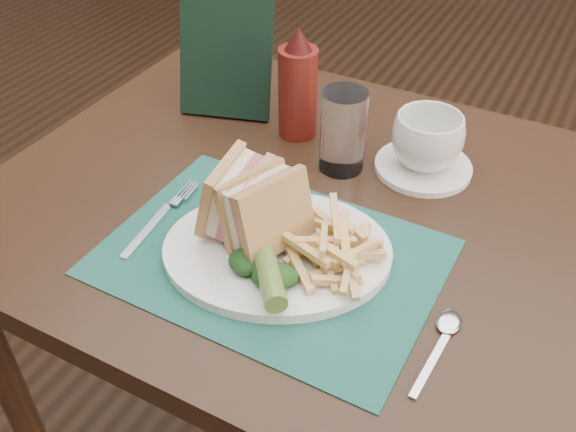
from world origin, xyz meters
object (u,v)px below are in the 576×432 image
Objects in this scene: sandwich_half_b at (256,203)px; ketchup_bottle at (298,83)px; drinking_glass at (343,131)px; plate at (277,251)px; sandwich_half_a at (221,192)px; table_main at (297,354)px; coffee_cup at (427,141)px; check_presenter at (226,40)px; saucer at (423,167)px; placemat at (271,257)px.

ketchup_bottle is at bearing 127.81° from sandwich_half_b.
sandwich_half_b is 0.81× the size of drinking_glass.
sandwich_half_a is (-0.09, 0.01, 0.06)m from plate.
drinking_glass is at bearing 74.68° from table_main.
coffee_cup is at bearing 46.07° from table_main.
sandwich_half_b is at bearing -96.49° from drinking_glass.
check_presenter is (-0.23, 0.17, 0.50)m from table_main.
sandwich_half_b reaches higher than saucer.
saucer is at bearing 0.00° from coffee_cup.
check_presenter reaches higher than saucer.
drinking_glass reaches higher than sandwich_half_a.
table_main is 6.00× the size of saucer.
sandwich_half_b is at bearing -73.58° from ketchup_bottle.
saucer reaches higher than table_main.
ketchup_bottle reaches higher than sandwich_half_a.
plate is at bearing -65.98° from check_presenter.
ketchup_bottle is (-0.12, 0.28, 0.08)m from plate.
ketchup_bottle reaches higher than drinking_glass.
check_presenter reaches higher than sandwich_half_a.
check_presenter is (-0.17, 0.30, 0.06)m from sandwich_half_a.
sandwich_half_b is 0.71× the size of saucer.
check_presenter reaches higher than coffee_cup.
placemat is 0.31m from coffee_cup.
check_presenter reaches higher than ketchup_bottle.
coffee_cup is at bearing 24.76° from drinking_glass.
coffee_cup is 0.13m from drinking_glass.
placemat is at bearing -77.64° from table_main.
check_presenter is at bearing 148.83° from sandwich_half_b.
table_main is 0.50m from ketchup_bottle.
drinking_glass is at bearing -28.14° from ketchup_bottle.
drinking_glass reaches higher than saucer.
ketchup_bottle reaches higher than coffee_cup.
ketchup_bottle is (-0.08, 0.15, 0.47)m from table_main.
sandwich_half_b is (0.00, -0.12, 0.45)m from table_main.
check_presenter reaches higher than plate.
sandwich_half_a is 0.23m from drinking_glass.
check_presenter is (-0.37, 0.03, 0.12)m from saucer.
sandwich_half_b is (-0.04, 0.01, 0.06)m from plate.
coffee_cup is at bearing -0.82° from ketchup_bottle.
plate is at bearing -67.61° from ketchup_bottle.
coffee_cup reaches higher than saucer.
ketchup_bottle is 0.72× the size of check_presenter.
saucer is (0.14, 0.27, -0.07)m from sandwich_half_b.
table_main is 0.46m from sandwich_half_b.
placemat is 0.11m from sandwich_half_a.
plate is at bearing 7.98° from sandwich_half_b.
drinking_glass reaches higher than sandwich_half_b.
saucer is at bearing 84.01° from sandwich_half_b.
saucer is 0.58× the size of check_presenter.
plate is at bearing -110.54° from coffee_cup.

